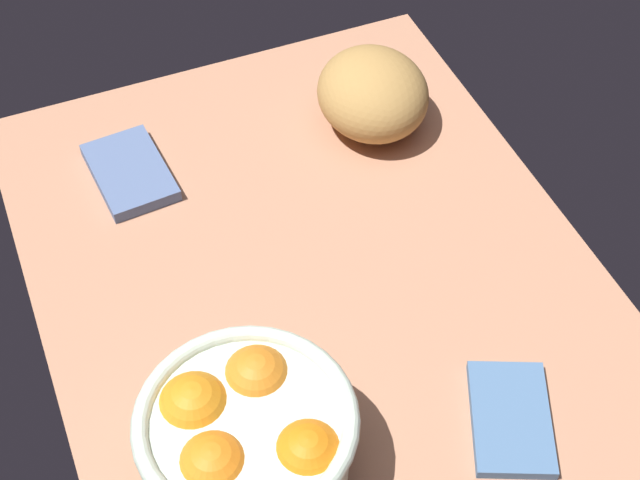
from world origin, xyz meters
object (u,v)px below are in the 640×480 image
object	(u,v)px
fruit_bowl	(246,435)
bread_loaf	(373,93)
napkin_spare	(511,418)
napkin_folded	(130,172)

from	to	relation	value
fruit_bowl	bread_loaf	bearing A→B (deg)	-37.76
bread_loaf	napkin_spare	xyz separation A→B (cm)	(-43.91, 5.23, -4.09)
fruit_bowl	napkin_spare	bearing A→B (deg)	-101.40
fruit_bowl	napkin_spare	xyz separation A→B (cm)	(-5.02, -24.90, -5.43)
fruit_bowl	napkin_folded	bearing A→B (deg)	0.42
bread_loaf	napkin_spare	distance (cm)	44.41
fruit_bowl	bread_loaf	world-z (taller)	fruit_bowl
fruit_bowl	napkin_folded	distance (cm)	41.36
bread_loaf	napkin_folded	bearing A→B (deg)	85.98
fruit_bowl	napkin_spare	distance (cm)	25.97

